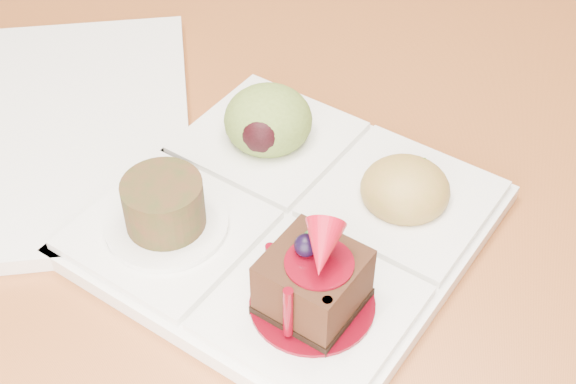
# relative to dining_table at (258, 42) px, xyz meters

# --- Properties ---
(dining_table) EXTENTS (1.00, 1.80, 0.75)m
(dining_table) POSITION_rel_dining_table_xyz_m (0.00, 0.00, 0.00)
(dining_table) COLOR #9E5529
(dining_table) RESTS_ON ground
(sampler_plate) EXTENTS (0.30, 0.30, 0.09)m
(sampler_plate) POSITION_rel_dining_table_xyz_m (0.10, -0.31, 0.09)
(sampler_plate) COLOR white
(sampler_plate) RESTS_ON dining_table
(second_plate) EXTENTS (0.35, 0.35, 0.01)m
(second_plate) POSITION_rel_dining_table_xyz_m (-0.13, -0.26, 0.07)
(second_plate) COLOR white
(second_plate) RESTS_ON dining_table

